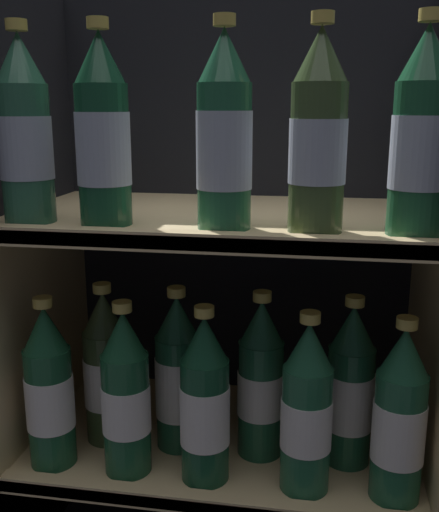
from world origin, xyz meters
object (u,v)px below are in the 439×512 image
at_px(bottle_lower_front_0, 49,391).
at_px(bottle_lower_front_1, 126,397).
at_px(bottle_upper_front_0, 25,135).
at_px(bottle_lower_back_3, 350,389).
at_px(bottle_lower_front_4, 399,420).
at_px(bottle_lower_front_2, 205,404).
at_px(bottle_upper_front_2, 224,137).
at_px(bottle_lower_back_1, 178,377).
at_px(bottle_upper_front_3, 318,137).
at_px(bottle_upper_front_1, 103,136).
at_px(bottle_upper_front_4, 421,139).
at_px(bottle_lower_front_3, 307,412).
at_px(bottle_lower_back_2, 261,382).
at_px(bottle_lower_back_0, 106,371).

distance_m(bottle_lower_front_0, bottle_lower_front_1, 0.12).
height_order(bottle_upper_front_0, bottle_lower_back_3, bottle_upper_front_0).
bearing_deg(bottle_lower_front_4, bottle_lower_back_3, 127.93).
xyz_separation_m(bottle_upper_front_0, bottle_lower_front_2, (0.24, 0.00, -0.37)).
distance_m(bottle_upper_front_2, bottle_lower_front_2, 0.37).
relative_size(bottle_upper_front_0, bottle_lower_front_2, 1.00).
bearing_deg(bottle_lower_back_1, bottle_upper_front_3, -21.43).
bearing_deg(bottle_upper_front_0, bottle_lower_front_4, 0.00).
relative_size(bottle_upper_front_1, bottle_upper_front_3, 1.00).
height_order(bottle_lower_front_1, bottle_lower_back_3, same).
bearing_deg(bottle_upper_front_1, bottle_upper_front_4, 0.00).
relative_size(bottle_lower_front_4, bottle_lower_back_3, 1.00).
height_order(bottle_lower_front_3, bottle_lower_front_4, same).
distance_m(bottle_lower_front_1, bottle_lower_front_3, 0.26).
relative_size(bottle_upper_front_1, bottle_lower_front_0, 1.00).
bearing_deg(bottle_lower_back_3, bottle_lower_back_2, 180.00).
bearing_deg(bottle_lower_back_2, bottle_upper_front_1, -158.78).
xyz_separation_m(bottle_upper_front_2, bottle_lower_back_0, (-0.20, 0.08, -0.37)).
height_order(bottle_lower_back_0, bottle_lower_back_1, same).
bearing_deg(bottle_lower_back_1, bottle_upper_front_4, -13.78).
bearing_deg(bottle_upper_front_2, bottle_upper_front_4, 0.00).
relative_size(bottle_upper_front_2, bottle_lower_back_2, 1.00).
height_order(bottle_upper_front_1, bottle_upper_front_4, same).
bearing_deg(bottle_lower_front_1, bottle_lower_front_3, -0.00).
bearing_deg(bottle_upper_front_2, bottle_lower_back_0, 158.63).
xyz_separation_m(bottle_lower_back_0, bottle_lower_back_1, (0.12, 0.00, -0.00)).
xyz_separation_m(bottle_lower_back_2, bottle_lower_back_3, (0.13, 0.00, -0.00)).
height_order(bottle_upper_front_0, bottle_upper_front_1, same).
xyz_separation_m(bottle_upper_front_0, bottle_upper_front_3, (0.38, 0.00, 0.00)).
distance_m(bottle_upper_front_3, bottle_lower_back_2, 0.38).
height_order(bottle_upper_front_2, bottle_lower_back_3, bottle_upper_front_2).
bearing_deg(bottle_upper_front_1, bottle_lower_back_1, 46.74).
height_order(bottle_lower_front_1, bottle_lower_back_2, same).
bearing_deg(bottle_lower_back_0, bottle_lower_back_1, 0.00).
relative_size(bottle_lower_front_1, bottle_lower_back_2, 1.00).
bearing_deg(bottle_lower_back_3, bottle_lower_back_1, 180.00).
relative_size(bottle_lower_front_2, bottle_lower_front_4, 1.00).
height_order(bottle_upper_front_0, bottle_lower_front_2, bottle_upper_front_0).
bearing_deg(bottle_lower_back_0, bottle_lower_front_1, -53.33).
relative_size(bottle_upper_front_4, bottle_lower_front_2, 1.00).
relative_size(bottle_upper_front_2, bottle_upper_front_3, 1.00).
bearing_deg(bottle_upper_front_3, bottle_upper_front_4, 0.00).
distance_m(bottle_upper_front_2, bottle_upper_front_4, 0.24).
xyz_separation_m(bottle_upper_front_4, bottle_lower_front_1, (-0.38, -0.00, -0.37)).
bearing_deg(bottle_upper_front_1, bottle_upper_front_2, 0.00).
relative_size(bottle_lower_front_4, bottle_lower_back_0, 1.00).
bearing_deg(bottle_lower_front_2, bottle_upper_front_2, -0.00).
relative_size(bottle_lower_front_1, bottle_lower_front_2, 1.00).
relative_size(bottle_upper_front_0, bottle_lower_back_2, 1.00).
xyz_separation_m(bottle_lower_front_0, bottle_lower_front_1, (0.12, 0.00, 0.00)).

